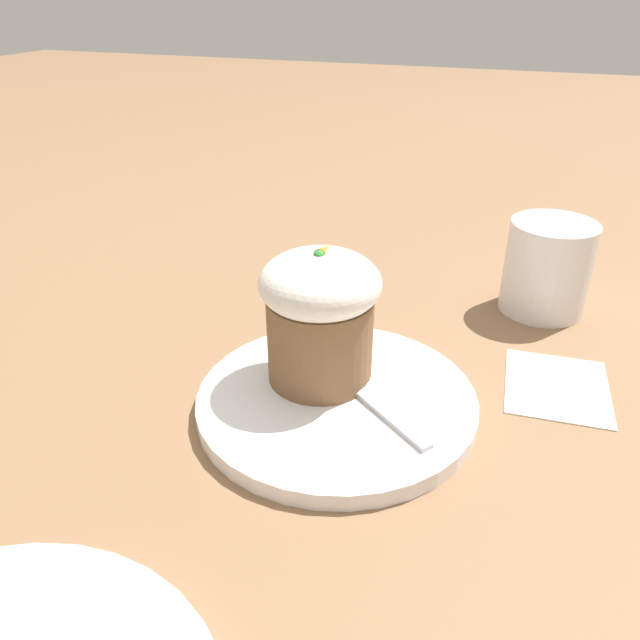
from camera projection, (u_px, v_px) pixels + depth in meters
The scene contains 6 objects.
ground_plane at pixel (336, 408), 0.47m from camera, with size 4.00×4.00×0.00m, color #846042.
dessert_plate at pixel (336, 401), 0.47m from camera, with size 0.21×0.21×0.01m.
carrot_cake at pixel (320, 313), 0.46m from camera, with size 0.09×0.09×0.11m.
spoon at pixel (353, 384), 0.47m from camera, with size 0.09×0.11×0.01m.
coffee_cup at pixel (547, 267), 0.59m from camera, with size 0.11×0.08×0.09m.
paper_napkin at pixel (557, 386), 0.49m from camera, with size 0.10×0.08×0.00m.
Camera 1 is at (-0.36, -0.12, 0.29)m, focal length 35.00 mm.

